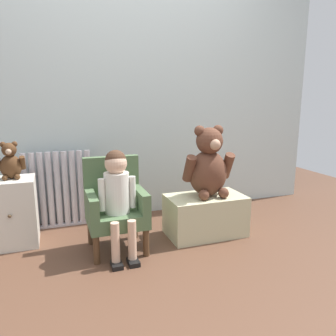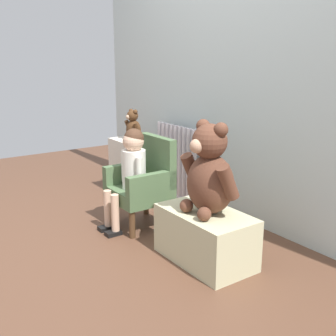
{
  "view_description": "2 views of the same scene",
  "coord_description": "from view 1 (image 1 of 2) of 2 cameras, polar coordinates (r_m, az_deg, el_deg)",
  "views": [
    {
      "loc": [
        -0.64,
        -1.69,
        1.06
      ],
      "look_at": [
        0.14,
        0.51,
        0.57
      ],
      "focal_mm": 35.0,
      "sensor_mm": 36.0,
      "label": 1
    },
    {
      "loc": [
        2.27,
        -1.01,
        1.22
      ],
      "look_at": [
        0.11,
        0.5,
        0.52
      ],
      "focal_mm": 45.0,
      "sensor_mm": 36.0,
      "label": 2
    }
  ],
  "objects": [
    {
      "name": "small_teddy_bear",
      "position": [
        2.59,
        -25.75,
        0.86
      ],
      "size": [
        0.2,
        0.14,
        0.27
      ],
      "color": "#482C18",
      "rests_on": "small_dresser"
    },
    {
      "name": "small_dresser",
      "position": [
        2.67,
        -25.48,
        -6.97
      ],
      "size": [
        0.34,
        0.32,
        0.5
      ],
      "color": "beige",
      "rests_on": "ground_plane"
    },
    {
      "name": "low_bench",
      "position": [
        2.63,
        6.51,
        -8.17
      ],
      "size": [
        0.6,
        0.35,
        0.32
      ],
      "primitive_type": "cube",
      "color": "#BFBB91",
      "rests_on": "ground_plane"
    },
    {
      "name": "child_armchair",
      "position": [
        2.37,
        -9.2,
        -6.31
      ],
      "size": [
        0.4,
        0.39,
        0.65
      ],
      "color": "#4A6440",
      "rests_on": "ground_plane"
    },
    {
      "name": "large_teddy_bear",
      "position": [
        2.54,
        7.06,
        0.45
      ],
      "size": [
        0.4,
        0.28,
        0.55
      ],
      "color": "brown",
      "rests_on": "low_bench"
    },
    {
      "name": "child_figure",
      "position": [
        2.23,
        -8.82,
        -3.45
      ],
      "size": [
        0.25,
        0.35,
        0.73
      ],
      "color": "silver",
      "rests_on": "ground_plane"
    },
    {
      "name": "radiator",
      "position": [
        2.88,
        -18.59,
        -3.64
      ],
      "size": [
        0.56,
        0.05,
        0.64
      ],
      "color": "#BCB5BF",
      "rests_on": "ground_plane"
    },
    {
      "name": "back_wall",
      "position": [
        2.98,
        -7.41,
        14.53
      ],
      "size": [
        3.8,
        0.05,
        2.4
      ],
      "primitive_type": "cube",
      "color": "silver",
      "rests_on": "ground_plane"
    },
    {
      "name": "ground_plane",
      "position": [
        2.1,
        1.04,
        -18.47
      ],
      "size": [
        6.0,
        6.0,
        0.0
      ],
      "primitive_type": "plane",
      "color": "brown"
    }
  ]
}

